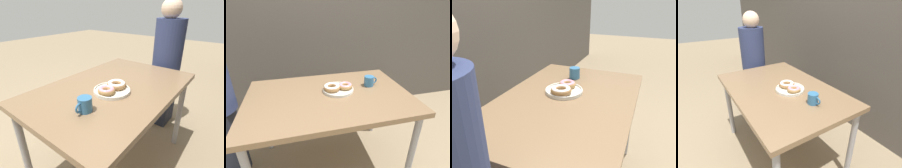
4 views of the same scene
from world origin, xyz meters
The scene contains 6 objects.
ground_plane centered at (0.00, 0.00, 0.00)m, with size 14.00×14.00×0.00m, color #937F60.
wall_back centered at (0.00, 1.12, 1.30)m, with size 8.00×0.05×2.60m.
dining_table centered at (0.00, 0.10, 0.69)m, with size 1.28×0.84×0.76m.
donut_plate centered at (0.08, 0.15, 0.79)m, with size 0.27×0.26×0.06m.
coffee_mug centered at (0.37, 0.18, 0.81)m, with size 0.12×0.08×0.09m.
person_figure centered at (-0.86, 0.18, 0.72)m, with size 0.33×0.30×1.39m.
Camera 4 is at (1.26, -0.59, 1.47)m, focal length 28.00 mm.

